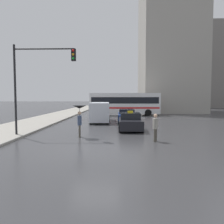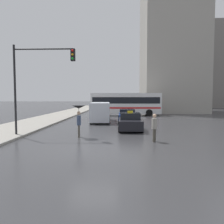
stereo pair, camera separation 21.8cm
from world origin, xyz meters
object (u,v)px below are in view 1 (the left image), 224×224
object	(u,v)px
city_bus	(125,103)
pedestrian_with_umbrella	(79,113)
sedan_red	(127,116)
ambulance_van	(100,111)
traffic_light	(38,73)
pedestrian_man	(155,125)
taxi	(130,122)

from	to	relation	value
city_bus	pedestrian_with_umbrella	distance (m)	18.81
sedan_red	ambulance_van	size ratio (longest dim) A/B	0.79
ambulance_van	traffic_light	world-z (taller)	traffic_light
sedan_red	pedestrian_with_umbrella	world-z (taller)	pedestrian_with_umbrella
sedan_red	traffic_light	bearing A→B (deg)	54.60
pedestrian_with_umbrella	pedestrian_man	size ratio (longest dim) A/B	1.27
pedestrian_with_umbrella	sedan_red	bearing A→B (deg)	-27.35
sedan_red	city_bus	bearing A→B (deg)	-90.45
city_bus	pedestrian_with_umbrella	xyz separation A→B (m)	(-3.57, -18.46, -0.20)
ambulance_van	city_bus	size ratio (longest dim) A/B	0.56
ambulance_van	city_bus	world-z (taller)	city_bus
taxi	traffic_light	size ratio (longest dim) A/B	0.66
sedan_red	pedestrian_man	size ratio (longest dim) A/B	2.75
ambulance_van	traffic_light	xyz separation A→B (m)	(-3.34, -9.32, 3.13)
pedestrian_man	city_bus	bearing A→B (deg)	-149.12
ambulance_van	pedestrian_man	size ratio (longest dim) A/B	3.49
city_bus	pedestrian_with_umbrella	size ratio (longest dim) A/B	4.89
ambulance_van	traffic_light	distance (m)	10.38
city_bus	traffic_light	size ratio (longest dim) A/B	1.68
pedestrian_with_umbrella	traffic_light	xyz separation A→B (m)	(-2.79, 0.27, 2.66)
taxi	ambulance_van	bearing A→B (deg)	-63.73
city_bus	pedestrian_man	size ratio (longest dim) A/B	6.19
pedestrian_with_umbrella	city_bus	bearing A→B (deg)	-17.30
pedestrian_with_umbrella	ambulance_van	bearing A→B (deg)	-9.68
taxi	pedestrian_with_umbrella	bearing A→B (deg)	44.58
taxi	ambulance_van	xyz separation A→B (m)	(-3.00, 6.08, 0.53)
sedan_red	ambulance_van	bearing A→B (deg)	-9.25
taxi	pedestrian_man	world-z (taller)	pedestrian_man
city_bus	pedestrian_man	distance (m)	19.84
city_bus	traffic_light	distance (m)	19.43
pedestrian_with_umbrella	traffic_light	size ratio (longest dim) A/B	0.34
pedestrian_with_umbrella	traffic_light	bearing A→B (deg)	78.18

